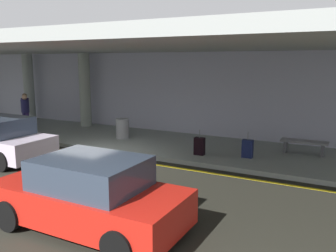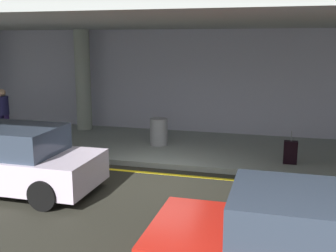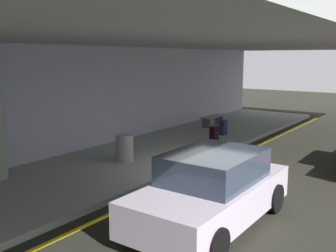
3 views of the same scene
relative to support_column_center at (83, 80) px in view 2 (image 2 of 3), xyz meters
The scene contains 11 objects.
ground_plane 6.37m from the support_column_center, 48.62° to the right, with size 60.00×60.00×0.00m, color black.
sidewalk 4.66m from the support_column_center, 19.81° to the right, with size 26.00×4.20×0.15m, color gray.
lane_stripe_yellow 5.96m from the support_column_center, 44.63° to the right, with size 26.00×0.14×0.01m, color yellow.
support_column_center is the anchor object (origin of this frame).
ceiling_overhang 4.86m from the support_column_center, 25.88° to the right, with size 28.00×13.20×0.30m, color #939995.
terminal_back_wall 4.08m from the support_column_center, 11.43° to the left, with size 26.00×0.30×3.80m, color #AAACC1.
car_silver 6.21m from the support_column_center, 79.16° to the right, with size 4.10×1.92×1.50m.
car_red 11.40m from the support_column_center, 49.01° to the right, with size 4.10×1.92×1.50m.
person_waiting_for_ride 2.98m from the support_column_center, 132.24° to the right, with size 0.38×0.38×1.68m.
suitcase_upright_secondary 7.96m from the support_column_center, 19.56° to the right, with size 0.36×0.22×0.90m.
trash_bin_steel 3.98m from the support_column_center, 25.35° to the right, with size 0.56×0.56×0.85m, color gray.
Camera 2 is at (3.01, -9.27, 3.40)m, focal length 44.13 mm.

